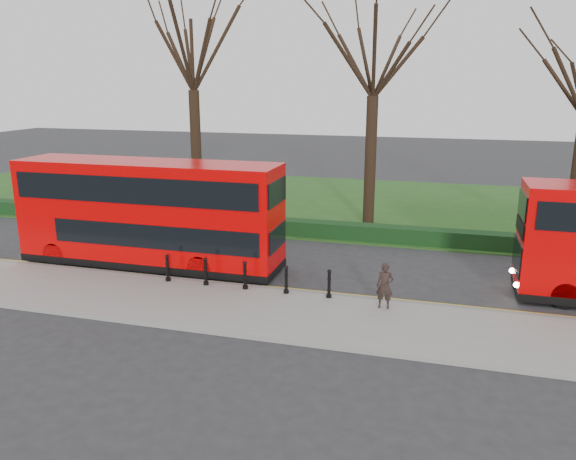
% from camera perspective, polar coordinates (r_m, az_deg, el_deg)
% --- Properties ---
extents(ground, '(120.00, 120.00, 0.00)m').
position_cam_1_polar(ground, '(21.82, -0.74, -5.38)').
color(ground, '#28282B').
rests_on(ground, ground).
extents(pavement, '(60.00, 4.00, 0.15)m').
position_cam_1_polar(pavement, '(19.14, -3.30, -8.16)').
color(pavement, gray).
rests_on(pavement, ground).
extents(kerb, '(60.00, 0.25, 0.16)m').
position_cam_1_polar(kerb, '(20.90, -1.52, -6.10)').
color(kerb, slate).
rests_on(kerb, ground).
extents(grass_verge, '(60.00, 18.00, 0.06)m').
position_cam_1_polar(grass_verge, '(35.91, 6.05, 2.72)').
color(grass_verge, '#204A18').
rests_on(grass_verge, ground).
extents(hedge, '(60.00, 0.90, 0.80)m').
position_cam_1_polar(hedge, '(27.99, 3.20, 0.06)').
color(hedge, black).
rests_on(hedge, ground).
extents(yellow_line_outer, '(60.00, 0.10, 0.01)m').
position_cam_1_polar(yellow_line_outer, '(21.19, -1.27, -6.00)').
color(yellow_line_outer, yellow).
rests_on(yellow_line_outer, ground).
extents(yellow_line_inner, '(60.00, 0.10, 0.01)m').
position_cam_1_polar(yellow_line_inner, '(21.37, -1.12, -5.81)').
color(yellow_line_inner, yellow).
rests_on(yellow_line_inner, ground).
extents(tree_left, '(8.22, 8.22, 12.85)m').
position_cam_1_polar(tree_left, '(32.73, -9.74, 17.84)').
color(tree_left, black).
rests_on(tree_left, ground).
extents(tree_mid, '(7.94, 7.94, 12.41)m').
position_cam_1_polar(tree_mid, '(29.90, 8.78, 17.55)').
color(tree_mid, black).
rests_on(tree_mid, ground).
extents(bollard_row, '(6.43, 0.15, 1.00)m').
position_cam_1_polar(bollard_row, '(20.68, -4.38, -4.67)').
color(bollard_row, black).
rests_on(bollard_row, pavement).
extents(bus_lead, '(11.09, 2.55, 4.41)m').
position_cam_1_polar(bus_lead, '(23.87, -13.95, 1.53)').
color(bus_lead, '#CF0102').
rests_on(bus_lead, ground).
extents(pedestrian, '(0.58, 0.38, 1.57)m').
position_cam_1_polar(pedestrian, '(19.12, 9.82, -5.61)').
color(pedestrian, black).
rests_on(pedestrian, pavement).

